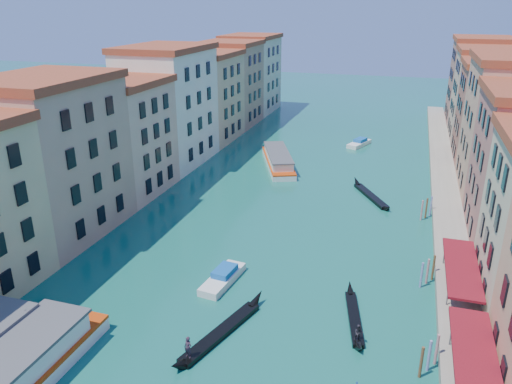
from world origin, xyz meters
TOP-DOWN VIEW (x-y plane):
  - left_bank_palazzos at (-26.00, 64.68)m, footprint 12.80×128.40m
  - quay at (22.00, 65.00)m, footprint 4.00×140.00m
  - restaurant_awnings at (22.19, 23.00)m, footprint 3.20×44.55m
  - mooring_poles_right at (19.10, 28.80)m, footprint 1.44×54.24m
  - vaporetto_far at (-6.43, 74.59)m, footprint 10.41×17.87m
  - gondola_fore at (1.47, 25.31)m, footprint 4.92×13.24m
  - gondola_right at (12.64, 30.92)m, footprint 3.17×10.99m
  - gondola_far at (11.05, 63.73)m, footprint 7.43×11.95m
  - motorboat_mid at (-1.58, 33.86)m, footprint 2.99×7.20m
  - motorboat_far at (6.19, 92.72)m, footprint 4.51×7.29m

SIDE VIEW (x-z plane):
  - gondola_far at x=11.05m, z-range -0.55..1.32m
  - gondola_right at x=12.64m, z-range -0.68..1.53m
  - gondola_fore at x=1.47m, z-range -0.90..1.81m
  - quay at x=22.00m, z-range 0.00..1.00m
  - motorboat_far at x=6.19m, z-range -0.16..1.28m
  - motorboat_mid at x=-1.58m, z-range -0.16..1.29m
  - vaporetto_far at x=-6.43m, z-range -0.13..2.50m
  - mooring_poles_right at x=19.10m, z-range -0.30..2.90m
  - restaurant_awnings at x=22.19m, z-range 1.43..4.55m
  - left_bank_palazzos at x=-26.00m, z-range -0.79..20.21m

